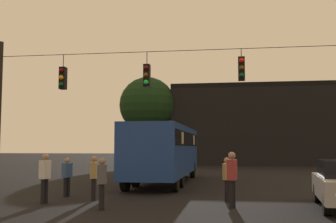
{
  "coord_description": "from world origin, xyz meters",
  "views": [
    {
      "loc": [
        1.01,
        -4.86,
        1.96
      ],
      "look_at": [
        -1.92,
        15.73,
        3.76
      ],
      "focal_mm": 43.29,
      "sensor_mm": 36.0,
      "label": 1
    }
  ],
  "objects_px": {
    "city_bus": "(165,148)",
    "pedestrian_near_bus": "(227,177)",
    "pedestrian_trailing": "(67,175)",
    "pedestrian_crossing_center": "(45,175)",
    "pedestrian_far_side": "(102,180)",
    "pedestrian_crossing_left": "(232,176)",
    "pedestrian_crossing_right": "(94,176)",
    "tree_left_silhouette": "(147,105)"
  },
  "relations": [
    {
      "from": "pedestrian_far_side",
      "to": "tree_left_silhouette",
      "type": "relative_size",
      "value": 0.17
    },
    {
      "from": "pedestrian_crossing_left",
      "to": "pedestrian_near_bus",
      "type": "relative_size",
      "value": 1.14
    },
    {
      "from": "city_bus",
      "to": "tree_left_silhouette",
      "type": "distance_m",
      "value": 22.27
    },
    {
      "from": "pedestrian_crossing_left",
      "to": "city_bus",
      "type": "bearing_deg",
      "value": 112.09
    },
    {
      "from": "pedestrian_crossing_right",
      "to": "pedestrian_near_bus",
      "type": "bearing_deg",
      "value": 3.43
    },
    {
      "from": "pedestrian_trailing",
      "to": "tree_left_silhouette",
      "type": "distance_m",
      "value": 28.21
    },
    {
      "from": "pedestrian_trailing",
      "to": "tree_left_silhouette",
      "type": "relative_size",
      "value": 0.16
    },
    {
      "from": "city_bus",
      "to": "pedestrian_crossing_right",
      "type": "xyz_separation_m",
      "value": [
        -1.56,
        -7.34,
        -0.97
      ]
    },
    {
      "from": "pedestrian_crossing_left",
      "to": "pedestrian_near_bus",
      "type": "bearing_deg",
      "value": 96.51
    },
    {
      "from": "pedestrian_crossing_center",
      "to": "pedestrian_near_bus",
      "type": "height_order",
      "value": "pedestrian_crossing_center"
    },
    {
      "from": "pedestrian_crossing_left",
      "to": "pedestrian_far_side",
      "type": "distance_m",
      "value": 4.14
    },
    {
      "from": "pedestrian_crossing_right",
      "to": "pedestrian_crossing_center",
      "type": "bearing_deg",
      "value": -144.33
    },
    {
      "from": "tree_left_silhouette",
      "to": "pedestrian_trailing",
      "type": "bearing_deg",
      "value": -85.52
    },
    {
      "from": "tree_left_silhouette",
      "to": "pedestrian_crossing_left",
      "type": "bearing_deg",
      "value": -73.88
    },
    {
      "from": "pedestrian_crossing_right",
      "to": "pedestrian_far_side",
      "type": "distance_m",
      "value": 2.28
    },
    {
      "from": "pedestrian_crossing_left",
      "to": "pedestrian_near_bus",
      "type": "distance_m",
      "value": 1.45
    },
    {
      "from": "city_bus",
      "to": "pedestrian_far_side",
      "type": "height_order",
      "value": "city_bus"
    },
    {
      "from": "pedestrian_crossing_left",
      "to": "pedestrian_crossing_right",
      "type": "bearing_deg",
      "value": 167.11
    },
    {
      "from": "tree_left_silhouette",
      "to": "pedestrian_crossing_right",
      "type": "bearing_deg",
      "value": -82.86
    },
    {
      "from": "pedestrian_crossing_left",
      "to": "pedestrian_crossing_center",
      "type": "bearing_deg",
      "value": 178.86
    },
    {
      "from": "city_bus",
      "to": "pedestrian_crossing_left",
      "type": "distance_m",
      "value": 9.2
    },
    {
      "from": "pedestrian_crossing_left",
      "to": "pedestrian_crossing_right",
      "type": "xyz_separation_m",
      "value": [
        -5.0,
        1.14,
        -0.12
      ]
    },
    {
      "from": "city_bus",
      "to": "pedestrian_near_bus",
      "type": "distance_m",
      "value": 7.84
    },
    {
      "from": "city_bus",
      "to": "pedestrian_crossing_right",
      "type": "height_order",
      "value": "city_bus"
    },
    {
      "from": "city_bus",
      "to": "pedestrian_far_side",
      "type": "distance_m",
      "value": 9.48
    },
    {
      "from": "pedestrian_far_side",
      "to": "tree_left_silhouette",
      "type": "xyz_separation_m",
      "value": [
        -4.53,
        30.59,
        5.55
      ]
    },
    {
      "from": "pedestrian_crossing_center",
      "to": "pedestrian_trailing",
      "type": "bearing_deg",
      "value": 89.78
    },
    {
      "from": "pedestrian_crossing_left",
      "to": "pedestrian_near_bus",
      "type": "height_order",
      "value": "pedestrian_crossing_left"
    },
    {
      "from": "pedestrian_crossing_left",
      "to": "pedestrian_trailing",
      "type": "distance_m",
      "value": 6.75
    },
    {
      "from": "pedestrian_far_side",
      "to": "pedestrian_trailing",
      "type": "bearing_deg",
      "value": 128.11
    },
    {
      "from": "pedestrian_near_bus",
      "to": "tree_left_silhouette",
      "type": "distance_m",
      "value": 29.98
    },
    {
      "from": "pedestrian_crossing_center",
      "to": "tree_left_silhouette",
      "type": "height_order",
      "value": "tree_left_silhouette"
    },
    {
      "from": "pedestrian_trailing",
      "to": "tree_left_silhouette",
      "type": "height_order",
      "value": "tree_left_silhouette"
    },
    {
      "from": "pedestrian_near_bus",
      "to": "tree_left_silhouette",
      "type": "height_order",
      "value": "tree_left_silhouette"
    },
    {
      "from": "city_bus",
      "to": "pedestrian_trailing",
      "type": "relative_size",
      "value": 7.31
    },
    {
      "from": "pedestrian_crossing_right",
      "to": "pedestrian_trailing",
      "type": "relative_size",
      "value": 1.06
    },
    {
      "from": "pedestrian_crossing_right",
      "to": "tree_left_silhouette",
      "type": "distance_m",
      "value": 29.27
    },
    {
      "from": "pedestrian_crossing_center",
      "to": "pedestrian_far_side",
      "type": "distance_m",
      "value": 2.6
    },
    {
      "from": "pedestrian_trailing",
      "to": "city_bus",
      "type": "bearing_deg",
      "value": 65.1
    },
    {
      "from": "pedestrian_crossing_left",
      "to": "pedestrian_trailing",
      "type": "height_order",
      "value": "pedestrian_crossing_left"
    },
    {
      "from": "pedestrian_crossing_left",
      "to": "pedestrian_trailing",
      "type": "xyz_separation_m",
      "value": [
        -6.41,
        2.1,
        -0.18
      ]
    },
    {
      "from": "city_bus",
      "to": "pedestrian_trailing",
      "type": "xyz_separation_m",
      "value": [
        -2.97,
        -6.39,
        -1.02
      ]
    }
  ]
}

